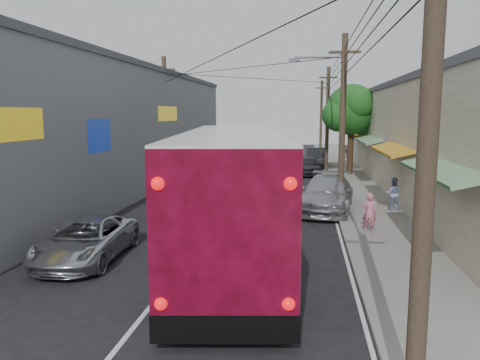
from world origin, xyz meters
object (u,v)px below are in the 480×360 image
at_px(parked_car_far, 317,157).
at_px(pedestrian_far, 393,193).
at_px(parked_suv, 327,194).
at_px(parked_car_mid, 308,166).
at_px(coach_bus, 232,189).
at_px(jeepney, 86,240).
at_px(pedestrian_near, 370,213).

height_order(parked_car_far, pedestrian_far, same).
height_order(parked_suv, parked_car_mid, parked_suv).
distance_m(coach_bus, jeepney, 4.86).
relative_size(parked_car_mid, pedestrian_far, 2.74).
distance_m(parked_car_mid, pedestrian_far, 13.25).
relative_size(jeepney, parked_suv, 0.83).
relative_size(coach_bus, pedestrian_near, 9.45).
distance_m(pedestrian_near, pedestrian_far, 4.68).
bearing_deg(jeepney, pedestrian_near, 22.56).
height_order(parked_suv, pedestrian_near, parked_suv).
xyz_separation_m(coach_bus, parked_suv, (3.42, 6.79, -1.24)).
xyz_separation_m(parked_car_far, pedestrian_near, (1.38, -22.37, 0.05)).
bearing_deg(pedestrian_far, parked_car_far, -78.39).
height_order(jeepney, parked_car_mid, parked_car_mid).
bearing_deg(parked_suv, pedestrian_near, -64.34).
xyz_separation_m(parked_car_mid, pedestrian_far, (3.80, -12.69, 0.17)).
distance_m(jeepney, parked_car_mid, 22.45).
relative_size(jeepney, pedestrian_far, 3.07).
distance_m(coach_bus, parked_car_far, 25.13).
height_order(parked_car_mid, parked_car_far, parked_car_far).
bearing_deg(parked_car_mid, pedestrian_near, -90.18).
relative_size(coach_bus, pedestrian_far, 9.31).
bearing_deg(coach_bus, parked_suv, 55.54).
bearing_deg(coach_bus, pedestrian_near, 19.81).
height_order(coach_bus, parked_suv, coach_bus).
height_order(jeepney, parked_car_far, parked_car_far).
relative_size(parked_car_mid, pedestrian_near, 2.79).
relative_size(pedestrian_near, pedestrian_far, 0.99).
relative_size(coach_bus, jeepney, 3.03).
bearing_deg(parked_suv, coach_bus, -108.84).
bearing_deg(pedestrian_far, parked_suv, 4.17).
bearing_deg(parked_suv, pedestrian_far, 9.92).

